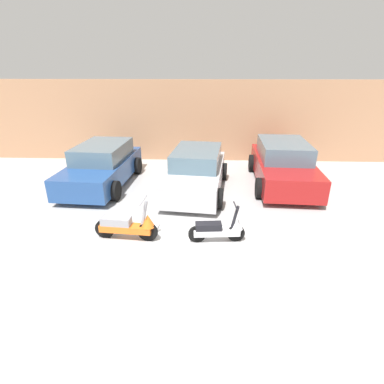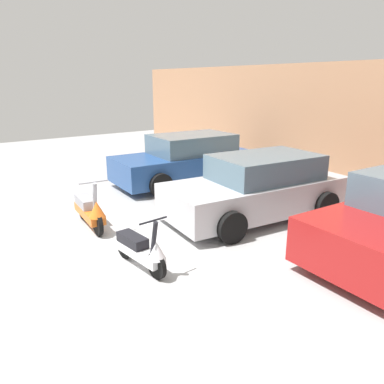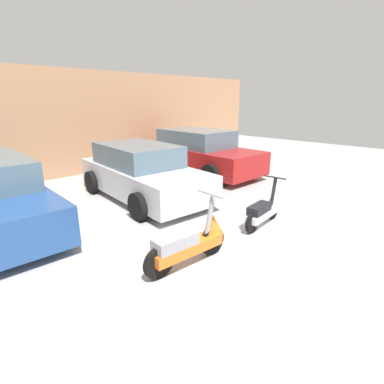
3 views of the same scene
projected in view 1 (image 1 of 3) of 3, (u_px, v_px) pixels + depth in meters
The scene contains 7 objects.
ground_plane at pixel (162, 259), 6.54m from camera, with size 28.00×28.00×0.00m, color #B2B2B2.
wall_back at pixel (184, 121), 12.92m from camera, with size 19.60×0.12×3.41m, color tan.
scooter_front_left at pixel (128, 225), 7.16m from camera, with size 1.56×0.56×1.09m.
scooter_front_right at pixel (219, 229), 7.09m from camera, with size 1.35×0.49×0.94m.
car_rear_left at pixel (102, 166), 10.51m from camera, with size 2.21×4.26×1.41m.
car_rear_center at pixel (196, 171), 9.98m from camera, with size 2.30×4.21×1.38m.
car_rear_right at pixel (283, 164), 10.56m from camera, with size 2.29×4.44×1.48m.
Camera 1 is at (0.88, -5.42, 3.89)m, focal length 28.00 mm.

